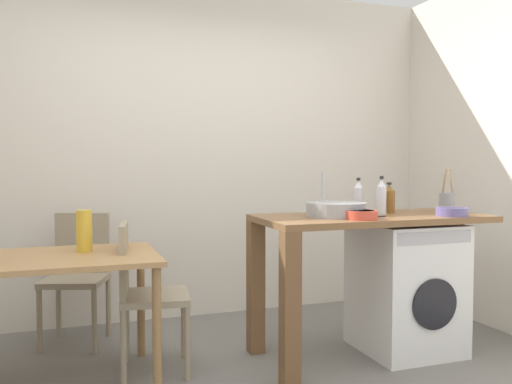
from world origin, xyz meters
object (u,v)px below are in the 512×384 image
(bottle_clear_small, at_px, (389,199))
(utensil_crock, at_px, (447,202))
(washing_machine, at_px, (405,287))
(bottle_squat_brown, at_px, (381,197))
(chair_opposite, at_px, (143,288))
(chair_spare_by_wall, at_px, (78,270))
(colander, at_px, (452,211))
(dining_table, at_px, (57,273))
(bottle_tall_green, at_px, (358,197))
(vase, at_px, (84,231))
(mixing_bowl, at_px, (361,214))

(bottle_clear_small, xyz_separation_m, utensil_crock, (0.42, -0.08, -0.02))
(washing_machine, height_order, bottle_squat_brown, bottle_squat_brown)
(chair_opposite, relative_size, chair_spare_by_wall, 1.00)
(colander, bearing_deg, chair_opposite, 167.37)
(dining_table, height_order, bottle_tall_green, bottle_tall_green)
(chair_spare_by_wall, bearing_deg, bottle_clear_small, 176.95)
(chair_spare_by_wall, xyz_separation_m, vase, (0.03, -0.67, 0.35))
(chair_spare_by_wall, height_order, utensil_crock, utensil_crock)
(dining_table, height_order, bottle_clear_small, bottle_clear_small)
(dining_table, bearing_deg, chair_spare_by_wall, 80.91)
(chair_spare_by_wall, xyz_separation_m, washing_machine, (2.07, -0.92, -0.08))
(chair_opposite, bearing_deg, bottle_clear_small, 95.90)
(bottle_clear_small, distance_m, colander, 0.43)
(washing_machine, height_order, bottle_tall_green, bottle_tall_green)
(chair_spare_by_wall, relative_size, bottle_clear_small, 4.35)
(bottle_clear_small, height_order, colander, bottle_clear_small)
(mixing_bowl, height_order, colander, colander)
(dining_table, height_order, utensil_crock, utensil_crock)
(dining_table, bearing_deg, chair_opposite, 7.31)
(bottle_squat_brown, height_order, utensil_crock, utensil_crock)
(dining_table, bearing_deg, bottle_tall_green, 0.98)
(chair_opposite, height_order, colander, colander)
(utensil_crock, height_order, colander, utensil_crock)
(washing_machine, height_order, utensil_crock, utensil_crock)
(bottle_squat_brown, bearing_deg, dining_table, 177.60)
(vase, bearing_deg, mixing_bowl, -15.72)
(chair_opposite, xyz_separation_m, bottle_clear_small, (1.66, -0.08, 0.51))
(colander, bearing_deg, bottle_tall_green, 138.47)
(dining_table, distance_m, washing_machine, 2.20)
(dining_table, xyz_separation_m, bottle_squat_brown, (2.03, -0.09, 0.39))
(colander, bearing_deg, chair_spare_by_wall, 153.26)
(dining_table, bearing_deg, bottle_clear_small, -0.43)
(washing_machine, distance_m, utensil_crock, 0.67)
(chair_spare_by_wall, distance_m, bottle_clear_small, 2.22)
(mixing_bowl, bearing_deg, chair_opposite, 162.06)
(washing_machine, distance_m, vase, 2.10)
(bottle_squat_brown, bearing_deg, vase, 174.39)
(chair_spare_by_wall, relative_size, bottle_squat_brown, 3.57)
(dining_table, height_order, bottle_squat_brown, bottle_squat_brown)
(chair_opposite, distance_m, mixing_bowl, 1.39)
(chair_opposite, xyz_separation_m, bottle_squat_brown, (1.56, -0.15, 0.53))
(chair_spare_by_wall, bearing_deg, bottle_squat_brown, 174.15)
(bottle_clear_small, distance_m, mixing_bowl, 0.53)
(chair_opposite, relative_size, colander, 4.50)
(chair_spare_by_wall, bearing_deg, colander, 171.54)
(bottle_tall_green, distance_m, mixing_bowl, 0.43)
(washing_machine, bearing_deg, vase, 173.09)
(washing_machine, xyz_separation_m, bottle_tall_green, (-0.26, 0.18, 0.60))
(bottle_tall_green, bearing_deg, bottle_clear_small, -13.09)
(bottle_tall_green, relative_size, vase, 0.97)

